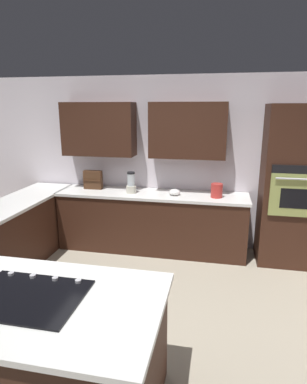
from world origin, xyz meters
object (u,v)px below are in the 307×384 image
Objects in this scene: blender at (131,184)px; wall_oven at (292,187)px; cooktop at (27,296)px; kettle at (217,191)px; mixing_bowl at (174,192)px; spice_rack at (93,180)px.

wall_oven is at bearing -178.91° from blender.
cooktop is 3.83× the size of kettle.
wall_oven is at bearing -178.47° from mixing_bowl.
cooktop is at bearing 77.69° from mixing_bowl.
mixing_bowl is 0.82× the size of kettle.
blender is 1.60× the size of kettle.
kettle reaches higher than cooktop.
spice_rack is 1.46× the size of kettle.
blender is 1.94× the size of mixing_bowl.
mixing_bowl is at bearing 174.44° from spice_rack.
kettle is (-0.60, 0.00, 0.05)m from mixing_bowl.
blender reaches higher than mixing_bowl.
wall_oven reaches higher than kettle.
spice_rack reaches higher than mixing_bowl.
cooktop is 2.62× the size of spice_rack.
wall_oven reaches higher than blender.
blender reaches higher than kettle.
spice_rack is 1.90m from kettle.
cooktop is at bearing 52.11° from wall_oven.
kettle is at bearing -113.39° from cooktop.
kettle is (-1.21, -2.80, 0.09)m from cooktop.
cooktop is 2.86m from mixing_bowl.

